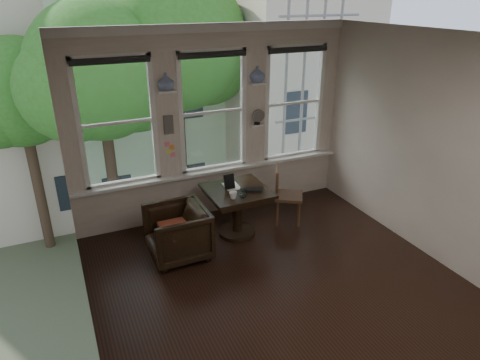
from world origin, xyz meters
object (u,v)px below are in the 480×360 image
side_chair_right (289,195)px  mug (233,195)px  armchair_left (177,233)px  table (237,212)px  laptop (251,191)px

side_chair_right → mug: 1.16m
armchair_left → table: bearing=101.9°
side_chair_right → mug: (-1.08, -0.27, 0.34)m
mug → side_chair_right: bearing=14.2°
side_chair_right → laptop: bearing=134.7°
table → mug: mug is taller
side_chair_right → armchair_left: bearing=128.1°
armchair_left → mug: size_ratio=7.41×
armchair_left → side_chair_right: 1.92m
armchair_left → side_chair_right: (1.90, 0.23, 0.09)m
armchair_left → mug: bearing=86.8°
table → laptop: bearing=-46.4°
side_chair_right → mug: size_ratio=8.38×
mug → laptop: bearing=15.6°
laptop → mug: bearing=-135.5°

